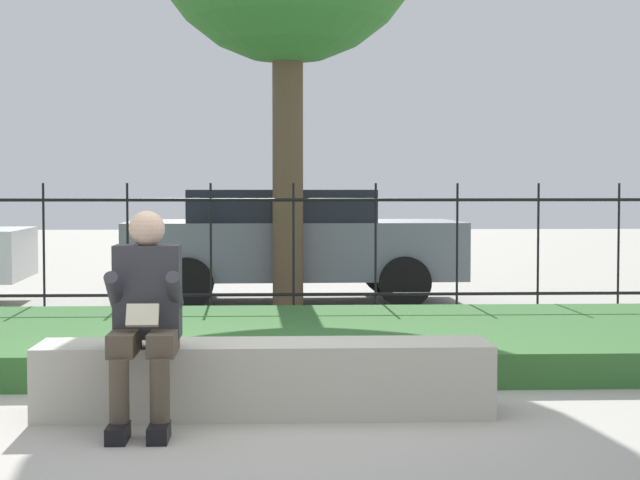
# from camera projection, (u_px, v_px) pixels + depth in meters

# --- Properties ---
(ground_plane) EXTENTS (60.00, 60.00, 0.00)m
(ground_plane) POSITION_uv_depth(u_px,v_px,m) (239.00, 414.00, 6.46)
(ground_plane) COLOR #A8A399
(stone_bench) EXTENTS (2.72, 0.53, 0.44)m
(stone_bench) POSITION_uv_depth(u_px,v_px,m) (265.00, 382.00, 6.45)
(stone_bench) COLOR #B7B2A3
(stone_bench) RESTS_ON ground_plane
(person_seated_reader) EXTENTS (0.42, 0.73, 1.24)m
(person_seated_reader) POSITION_uv_depth(u_px,v_px,m) (146.00, 310.00, 6.10)
(person_seated_reader) COLOR black
(person_seated_reader) RESTS_ON ground_plane
(grass_berm) EXTENTS (10.42, 3.14, 0.25)m
(grass_berm) POSITION_uv_depth(u_px,v_px,m) (248.00, 341.00, 8.72)
(grass_berm) COLOR #33662D
(grass_berm) RESTS_ON ground_plane
(iron_fence) EXTENTS (8.42, 0.03, 1.43)m
(iron_fence) POSITION_uv_depth(u_px,v_px,m) (252.00, 249.00, 10.89)
(iron_fence) COLOR black
(iron_fence) RESTS_ON ground_plane
(car_parked_center) EXTENTS (4.03, 1.97, 1.36)m
(car_parked_center) POSITION_uv_depth(u_px,v_px,m) (291.00, 241.00, 12.95)
(car_parked_center) COLOR slate
(car_parked_center) RESTS_ON ground_plane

